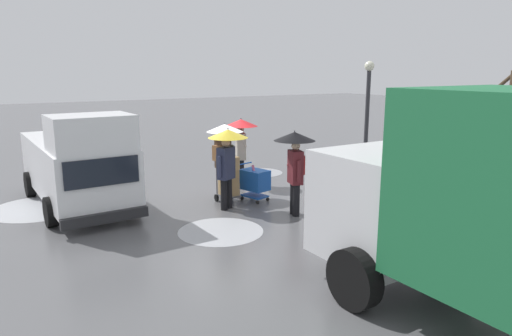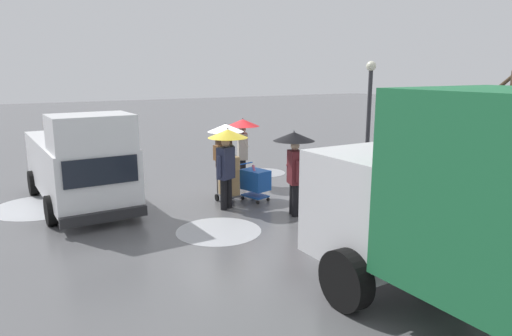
% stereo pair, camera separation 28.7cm
% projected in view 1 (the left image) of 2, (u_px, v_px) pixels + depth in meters
% --- Properties ---
extents(ground_plane, '(90.00, 90.00, 0.00)m').
position_uv_depth(ground_plane, '(221.00, 194.00, 13.69)').
color(ground_plane, '#5B5B5E').
extents(slush_patch_near_cluster, '(1.52, 1.52, 0.01)m').
position_uv_depth(slush_patch_near_cluster, '(261.00, 173.00, 16.57)').
color(slush_patch_near_cluster, '#999BA0').
rests_on(slush_patch_near_cluster, ground).
extents(slush_patch_under_van, '(1.96, 1.96, 0.01)m').
position_uv_depth(slush_patch_under_van, '(221.00, 231.00, 10.54)').
color(slush_patch_under_van, '#ADAFB5').
rests_on(slush_patch_under_van, ground).
extents(slush_patch_mid_street, '(2.54, 2.54, 0.01)m').
position_uv_depth(slush_patch_mid_street, '(40.00, 208.00, 12.31)').
color(slush_patch_mid_street, '#ADAFB5').
rests_on(slush_patch_mid_street, ground).
extents(cargo_van_parked_right, '(2.39, 5.43, 2.60)m').
position_uv_depth(cargo_van_parked_right, '(78.00, 163.00, 12.26)').
color(cargo_van_parked_right, white).
rests_on(cargo_van_parked_right, ground).
extents(shopping_cart_vendor, '(0.75, 0.93, 1.04)m').
position_uv_depth(shopping_cart_vendor, '(255.00, 181.00, 12.92)').
color(shopping_cart_vendor, '#1951B2').
rests_on(shopping_cart_vendor, ground).
extents(hand_dolly_boxes, '(0.53, 0.70, 1.32)m').
position_uv_depth(hand_dolly_boxes, '(229.00, 176.00, 12.67)').
color(hand_dolly_boxes, '#515156').
rests_on(hand_dolly_boxes, ground).
extents(pedestrian_pink_side, '(1.04, 1.04, 2.15)m').
position_uv_depth(pedestrian_pink_side, '(227.00, 150.00, 11.96)').
color(pedestrian_pink_side, black).
rests_on(pedestrian_pink_side, ground).
extents(pedestrian_black_side, '(1.04, 1.04, 2.15)m').
position_uv_depth(pedestrian_black_side, '(241.00, 136.00, 14.52)').
color(pedestrian_black_side, black).
rests_on(pedestrian_black_side, ground).
extents(pedestrian_white_side, '(1.04, 1.04, 2.15)m').
position_uv_depth(pedestrian_white_side, '(224.00, 143.00, 13.21)').
color(pedestrian_white_side, black).
rests_on(pedestrian_white_side, ground).
extents(pedestrian_far_side, '(1.04, 1.04, 2.15)m').
position_uv_depth(pedestrian_far_side, '(295.00, 154.00, 11.48)').
color(pedestrian_far_side, black).
rests_on(pedestrian_far_side, ground).
extents(bare_tree_near, '(1.29, 1.31, 3.67)m').
position_uv_depth(bare_tree_near, '(509.00, 151.00, 9.84)').
color(bare_tree_near, '#423323').
rests_on(bare_tree_near, ground).
extents(street_lamp, '(0.28, 0.28, 3.86)m').
position_uv_depth(street_lamp, '(367.00, 114.00, 13.38)').
color(street_lamp, '#2D2D33').
rests_on(street_lamp, ground).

